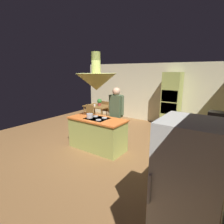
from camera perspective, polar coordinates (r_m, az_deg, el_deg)
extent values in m
plane|color=olive|center=(5.50, -3.30, -10.85)|extent=(8.16, 8.16, 0.00)
cube|color=beige|center=(8.08, 11.93, 6.04)|extent=(6.80, 0.10, 2.55)
cube|color=#A8B259|center=(5.19, -4.73, -7.15)|extent=(1.63, 0.72, 0.88)
cube|color=orange|center=(5.05, -4.83, -2.27)|extent=(1.69, 0.78, 0.04)
cube|color=black|center=(5.05, -4.83, -2.11)|extent=(0.64, 0.52, 0.01)
cylinder|color=#B2B2B7|center=(5.05, -7.17, -1.98)|extent=(0.15, 0.15, 0.02)
cylinder|color=#B2B2B7|center=(4.85, -4.35, -2.56)|extent=(0.15, 0.15, 0.02)
cylinder|color=#B2B2B7|center=(5.24, -5.28, -1.38)|extent=(0.15, 0.15, 0.02)
cylinder|color=#B2B2B7|center=(5.05, -2.49, -1.91)|extent=(0.15, 0.15, 0.02)
cube|color=#A8B259|center=(4.89, 29.40, -10.20)|extent=(0.62, 2.30, 0.88)
cube|color=orange|center=(4.74, 30.02, -5.08)|extent=(0.66, 2.34, 0.04)
cube|color=#B2B2B7|center=(4.75, 31.80, -6.03)|extent=(0.48, 0.36, 0.16)
cube|color=#A8B259|center=(7.37, 18.52, 3.53)|extent=(0.66, 0.62, 2.18)
cube|color=black|center=(7.06, 17.96, 4.90)|extent=(0.60, 0.04, 0.44)
cube|color=black|center=(7.14, 17.69, 1.09)|extent=(0.60, 0.04, 0.44)
cube|color=silver|center=(2.49, 23.01, -21.83)|extent=(0.72, 0.70, 1.70)
cube|color=#B2B2B7|center=(2.21, 11.89, -23.08)|extent=(0.03, 0.04, 0.36)
cube|color=brown|center=(7.72, -4.61, 1.94)|extent=(1.07, 0.80, 0.04)
cylinder|color=brown|center=(7.86, -8.82, -0.81)|extent=(0.06, 0.06, 0.72)
cylinder|color=brown|center=(7.26, -3.37, -1.85)|extent=(0.06, 0.06, 0.72)
cylinder|color=brown|center=(8.35, -5.60, 0.11)|extent=(0.06, 0.06, 0.72)
cylinder|color=brown|center=(7.79, -0.26, -0.79)|extent=(0.06, 0.06, 0.72)
cylinder|color=tan|center=(5.62, 0.55, -5.57)|extent=(0.14, 0.14, 0.86)
cylinder|color=tan|center=(5.53, 2.10, -5.91)|extent=(0.14, 0.14, 0.86)
cube|color=#4C6042|center=(5.37, 1.36, 1.99)|extent=(0.36, 0.22, 0.67)
cylinder|color=#4C6042|center=(5.49, -0.56, 2.58)|extent=(0.09, 0.09, 0.57)
cylinder|color=#4C6042|center=(5.25, 3.36, 2.08)|extent=(0.09, 0.09, 0.57)
sphere|color=tan|center=(5.31, 1.38, 6.63)|extent=(0.23, 0.23, 0.23)
cone|color=#A8B259|center=(4.88, -5.07, 9.64)|extent=(1.10, 1.10, 0.45)
cylinder|color=#A8B259|center=(4.88, -5.19, 15.51)|extent=(0.24, 0.24, 0.55)
cone|color=#E0B266|center=(7.58, -4.77, 10.27)|extent=(0.32, 0.32, 0.22)
cylinder|color=black|center=(7.57, -4.83, 13.37)|extent=(0.01, 0.01, 0.60)
cube|color=brown|center=(7.27, -8.08, -1.28)|extent=(0.40, 0.40, 0.04)
cube|color=brown|center=(7.35, -7.18, 0.67)|extent=(0.40, 0.04, 0.42)
cylinder|color=brown|center=(7.33, -9.90, -3.06)|extent=(0.04, 0.04, 0.43)
cylinder|color=brown|center=(7.10, -7.94, -3.52)|extent=(0.04, 0.04, 0.43)
cylinder|color=brown|center=(7.56, -8.09, -2.48)|extent=(0.04, 0.04, 0.43)
cylinder|color=brown|center=(7.34, -6.14, -2.90)|extent=(0.04, 0.04, 0.43)
cube|color=brown|center=(8.32, -1.51, 0.69)|extent=(0.40, 0.40, 0.04)
cube|color=brown|center=(8.14, -2.27, 1.97)|extent=(0.40, 0.04, 0.42)
cylinder|color=brown|center=(8.41, 0.12, -0.75)|extent=(0.04, 0.04, 0.43)
cylinder|color=brown|center=(8.60, -1.74, -0.44)|extent=(0.04, 0.04, 0.43)
cylinder|color=brown|center=(8.14, -1.25, -1.22)|extent=(0.04, 0.04, 0.43)
cylinder|color=brown|center=(8.34, -3.13, -0.89)|extent=(0.04, 0.04, 0.43)
cylinder|color=#99382D|center=(7.67, -4.03, 2.48)|extent=(0.14, 0.14, 0.12)
sphere|color=#2D722D|center=(7.65, -4.05, 3.51)|extent=(0.20, 0.20, 0.20)
cylinder|color=white|center=(7.56, -5.62, 2.18)|extent=(0.07, 0.07, 0.09)
cylinder|color=#E0B78C|center=(4.16, 29.44, -5.81)|extent=(0.10, 0.10, 0.18)
cylinder|color=#E0B78C|center=(4.34, 29.67, -5.25)|extent=(0.11, 0.11, 0.16)
cube|color=#232326|center=(5.37, 30.91, -1.45)|extent=(0.46, 0.36, 0.28)
cylinder|color=#B2B2B7|center=(5.03, -7.20, -1.21)|extent=(0.18, 0.18, 0.12)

